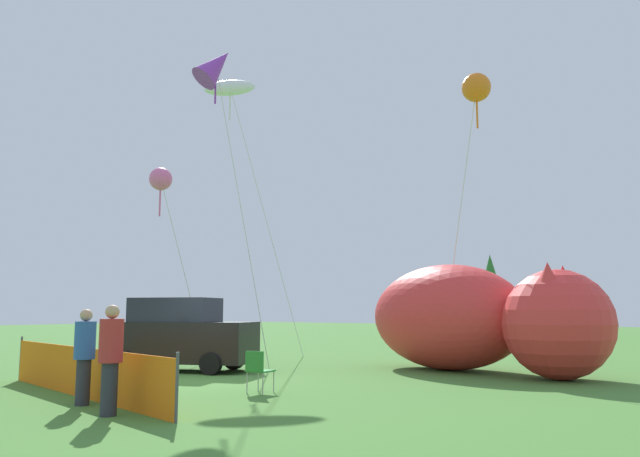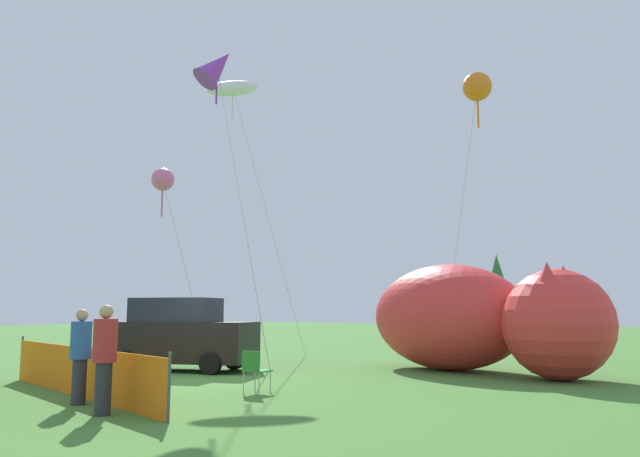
% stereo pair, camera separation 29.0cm
% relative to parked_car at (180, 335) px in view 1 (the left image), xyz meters
% --- Properties ---
extents(ground_plane, '(120.00, 120.00, 0.00)m').
position_rel_parked_car_xyz_m(ground_plane, '(1.90, -1.53, -1.01)').
color(ground_plane, '#477F33').
extents(parked_car, '(4.49, 3.02, 2.07)m').
position_rel_parked_car_xyz_m(parked_car, '(0.00, 0.00, 0.00)').
color(parked_car, black).
rests_on(parked_car, ground).
extents(folding_chair, '(0.52, 0.52, 0.88)m').
position_rel_parked_car_xyz_m(folding_chair, '(5.03, -2.32, -0.48)').
color(folding_chair, '#267F33').
rests_on(folding_chair, ground).
extents(inflatable_cat, '(7.57, 4.29, 3.05)m').
position_rel_parked_car_xyz_m(inflatable_cat, '(7.02, 4.53, 0.40)').
color(inflatable_cat, red).
rests_on(inflatable_cat, ground).
extents(safety_fence, '(7.69, 1.74, 1.07)m').
position_rel_parked_car_xyz_m(safety_fence, '(2.47, -4.79, -0.52)').
color(safety_fence, orange).
rests_on(safety_fence, ground).
extents(spectator_in_green_shirt, '(0.39, 0.39, 1.81)m').
position_rel_parked_car_xyz_m(spectator_in_green_shirt, '(4.90, -5.85, -0.02)').
color(spectator_in_green_shirt, '#2D2D38').
rests_on(spectator_in_green_shirt, ground).
extents(spectator_in_red_shirt, '(0.38, 0.38, 1.74)m').
position_rel_parked_car_xyz_m(spectator_in_red_shirt, '(3.53, -5.42, -0.06)').
color(spectator_in_red_shirt, '#2D2D38').
rests_on(spectator_in_red_shirt, ground).
extents(kite_purple_delta, '(2.87, 1.81, 10.52)m').
position_rel_parked_car_xyz_m(kite_purple_delta, '(-0.39, 1.56, 8.66)').
color(kite_purple_delta, silver).
rests_on(kite_purple_delta, ground).
extents(kite_pink_octopus, '(1.85, 1.39, 6.60)m').
position_rel_parked_car_xyz_m(kite_pink_octopus, '(-2.91, 1.52, 5.16)').
color(kite_pink_octopus, silver).
rests_on(kite_pink_octopus, ground).
extents(kite_white_ghost, '(2.99, 3.00, 11.02)m').
position_rel_parked_car_xyz_m(kite_white_ghost, '(-2.80, 4.72, 9.35)').
color(kite_white_ghost, silver).
rests_on(kite_white_ghost, ground).
extents(kite_orange_flower, '(1.98, 0.90, 9.01)m').
position_rel_parked_car_xyz_m(kite_orange_flower, '(6.92, 5.55, 7.52)').
color(kite_orange_flower, silver).
rests_on(kite_orange_flower, ground).
extents(horizon_tree_west, '(2.28, 2.28, 5.45)m').
position_rel_parked_car_xyz_m(horizon_tree_west, '(-1.41, 28.43, 2.34)').
color(horizon_tree_west, brown).
rests_on(horizon_tree_west, ground).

